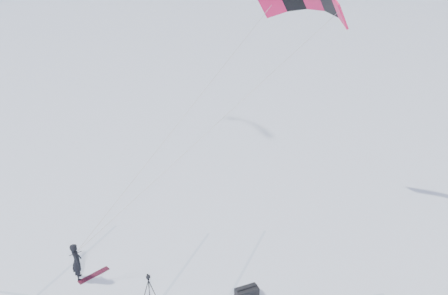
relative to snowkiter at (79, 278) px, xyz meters
name	(u,v)px	position (x,y,z in m)	size (l,w,h in m)	color
horizon_hills	(143,232)	(2.60, -2.54, 3.45)	(704.47, 706.88, 8.55)	#191E32
snowkiter	(79,278)	(0.00, 0.00, 0.00)	(0.65, 0.42, 1.77)	black
snowboard	(94,275)	(0.61, -0.04, 0.02)	(1.43, 0.27, 0.04)	maroon
tripod	(149,287)	(2.63, -2.72, 0.99)	(0.70, 0.65, 1.54)	black
gear_bag_a	(247,292)	(6.52, -3.40, 0.19)	(0.98, 0.52, 0.43)	black
power_kite	(306,4)	(12.42, 3.91, 10.72)	(13.76, 6.69, 10.32)	#CB1346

